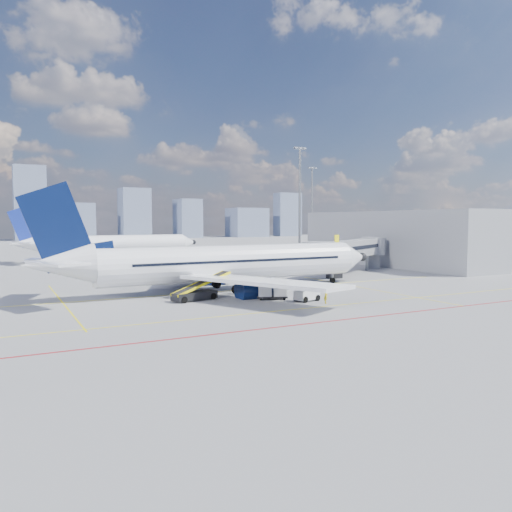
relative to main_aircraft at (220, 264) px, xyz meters
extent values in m
plane|color=gray|center=(2.81, -8.12, -3.22)|extent=(420.00, 420.00, 0.00)
cube|color=yellow|center=(2.81, -0.12, -3.21)|extent=(60.00, 0.18, 0.01)
cube|color=yellow|center=(2.81, -14.12, -3.21)|extent=(80.00, 0.15, 0.01)
cube|color=yellow|center=(16.81, -6.12, -3.21)|extent=(0.15, 28.00, 0.01)
cube|color=yellow|center=(-17.19, -0.12, -3.21)|extent=(0.15, 30.00, 0.01)
cube|color=maroon|center=(2.81, -20.12, -3.21)|extent=(90.00, 0.25, 0.01)
cube|color=#999BA1|center=(25.06, 8.03, 0.68)|extent=(20.84, 13.93, 2.60)
cube|color=black|center=(25.06, 8.03, 0.88)|extent=(20.52, 13.82, 0.55)
cube|color=#999BA1|center=(15.51, 2.38, 0.68)|extent=(4.49, 4.56, 3.00)
cube|color=black|center=(19.81, 4.68, -2.87)|extent=(2.20, 1.00, 0.70)
cylinder|color=slate|center=(19.81, 4.68, -1.52)|extent=(0.56, 0.56, 2.70)
cylinder|color=slate|center=(31.81, 11.88, -1.27)|extent=(0.60, 0.60, 3.90)
cylinder|color=#999BA1|center=(34.81, 13.88, 0.68)|extent=(4.00, 4.00, 3.00)
cylinder|color=gray|center=(34.81, 13.88, -1.27)|extent=(2.40, 2.40, 3.90)
cube|color=yellow|center=(18.31, 2.18, 2.48)|extent=(1.26, 0.82, 1.20)
cube|color=#999BA1|center=(42.81, 17.88, 1.78)|extent=(10.00, 42.00, 10.00)
cube|color=black|center=(38.01, 17.88, 1.78)|extent=(0.25, 40.00, 4.50)
cylinder|color=slate|center=(40.81, 46.88, 9.28)|extent=(0.56, 0.56, 25.00)
cube|color=slate|center=(40.81, 46.88, 21.98)|extent=(3.20, 0.40, 0.50)
cube|color=silver|center=(39.61, 46.63, 21.98)|extent=(0.60, 0.15, 0.35)
cube|color=silver|center=(40.81, 46.63, 21.98)|extent=(0.60, 0.15, 0.35)
cube|color=silver|center=(42.01, 46.63, 21.98)|extent=(0.60, 0.15, 0.35)
cylinder|color=slate|center=(67.81, 81.88, 9.28)|extent=(0.56, 0.56, 25.00)
cube|color=slate|center=(67.81, 81.88, 21.98)|extent=(3.20, 0.40, 0.50)
cube|color=silver|center=(66.61, 81.63, 21.98)|extent=(0.60, 0.15, 0.35)
cube|color=silver|center=(67.81, 81.63, 21.98)|extent=(0.60, 0.15, 0.35)
cube|color=silver|center=(69.01, 81.63, 21.98)|extent=(0.60, 0.15, 0.35)
cube|color=slate|center=(-9.72, 181.88, 12.56)|extent=(12.70, 14.88, 31.56)
cube|color=slate|center=(8.42, 181.88, 4.91)|extent=(16.26, 11.80, 16.25)
cube|color=slate|center=(35.08, 181.88, 8.53)|extent=(13.14, 12.51, 23.50)
cube|color=slate|center=(61.39, 181.88, 6.26)|extent=(10.84, 14.13, 18.96)
cube|color=slate|center=(94.17, 181.88, 4.27)|extent=(18.24, 15.73, 14.98)
cube|color=slate|center=(119.04, 181.88, 8.51)|extent=(13.60, 8.03, 23.45)
cylinder|color=white|center=(1.86, 0.03, 0.08)|extent=(32.07, 4.71, 4.16)
cone|color=white|center=(19.78, 0.34, 0.08)|extent=(3.91, 4.23, 4.16)
sphere|color=black|center=(21.27, 0.37, 0.08)|extent=(1.19, 1.19, 1.17)
cone|color=white|center=(-17.55, -0.30, 0.67)|extent=(6.90, 4.28, 4.16)
cube|color=black|center=(18.39, 0.32, 0.67)|extent=(1.63, 1.63, 0.48)
cube|color=white|center=(0.10, 9.60, -1.06)|extent=(12.00, 18.37, 0.61)
cube|color=white|center=(0.43, -9.59, -1.06)|extent=(12.47, 18.30, 0.61)
cylinder|color=#08143D|center=(1.22, 6.21, -2.39)|extent=(3.88, 2.52, 2.45)
cylinder|color=#08143D|center=(1.44, -6.16, -2.39)|extent=(3.88, 2.52, 2.45)
cylinder|color=silver|center=(3.25, 6.24, -2.39)|extent=(0.42, 2.52, 2.52)
cylinder|color=silver|center=(3.46, -6.13, -2.39)|extent=(0.42, 2.52, 2.52)
cube|color=#08143D|center=(-17.55, -0.30, 4.35)|extent=(7.32, 0.47, 9.10)
cube|color=#08143D|center=(-14.99, -0.26, 1.79)|extent=(6.02, 0.42, 2.30)
cube|color=white|center=(-18.03, 3.10, 1.04)|extent=(5.13, 6.72, 0.23)
cube|color=white|center=(-17.92, -3.72, 1.04)|extent=(5.28, 6.75, 0.23)
cylinder|color=slate|center=(16.26, 0.28, -2.32)|extent=(0.28, 0.28, 1.80)
cylinder|color=black|center=(16.26, 0.28, -2.84)|extent=(0.76, 0.29, 0.76)
cylinder|color=slate|center=(0.75, 2.79, -2.42)|extent=(0.33, 0.33, 1.60)
cylinder|color=black|center=(0.75, 2.79, -2.72)|extent=(1.01, 0.67, 1.00)
cylinder|color=slate|center=(0.84, -2.76, -2.42)|extent=(0.33, 0.33, 1.60)
cylinder|color=black|center=(0.84, -2.76, -2.72)|extent=(1.01, 0.67, 1.00)
cube|color=black|center=(2.36, 2.10, 0.40)|extent=(26.24, 0.55, 0.28)
cube|color=black|center=(2.43, -2.02, 0.40)|extent=(26.24, 0.55, 0.28)
cylinder|color=white|center=(0.04, 53.93, 0.08)|extent=(29.72, 7.67, 3.83)
cone|color=white|center=(16.41, 56.09, 0.08)|extent=(4.01, 4.26, 3.83)
sphere|color=black|center=(17.77, 56.27, 0.08)|extent=(1.21, 1.21, 1.08)
cone|color=white|center=(-17.68, 51.58, 0.62)|extent=(6.74, 4.62, 3.83)
cube|color=black|center=(15.14, 55.92, 0.62)|extent=(1.65, 1.65, 0.44)
cube|color=white|center=(-2.58, 62.50, -0.97)|extent=(9.50, 17.00, 0.57)
cube|color=white|center=(-0.26, 44.97, -0.97)|extent=(12.84, 16.49, 0.57)
cylinder|color=#08143D|center=(-1.19, 59.51, -2.20)|extent=(3.80, 2.70, 2.26)
cylinder|color=#08143D|center=(0.30, 48.21, -2.20)|extent=(3.80, 2.70, 2.26)
cylinder|color=silver|center=(0.66, 59.76, -2.20)|extent=(0.65, 2.34, 2.32)
cylinder|color=silver|center=(2.15, 48.46, -2.20)|extent=(0.65, 2.34, 2.32)
cube|color=navy|center=(-17.68, 51.58, 4.01)|extent=(6.72, 1.20, 8.38)
cube|color=navy|center=(-15.35, 51.89, 1.66)|extent=(5.53, 1.02, 2.11)
cube|color=white|center=(-18.49, 54.65, 0.97)|extent=(4.23, 6.06, 0.22)
cube|color=white|center=(-17.66, 48.41, 0.97)|extent=(5.28, 6.24, 0.22)
cylinder|color=black|center=(-1.27, 56.33, -2.72)|extent=(1.08, 0.78, 1.00)
cylinder|color=black|center=(-0.60, 51.26, -2.72)|extent=(1.08, 0.78, 1.00)
cylinder|color=black|center=(13.19, 55.67, -2.84)|extent=(0.79, 0.38, 0.76)
cube|color=white|center=(5.08, -10.59, -2.59)|extent=(2.75, 1.92, 0.91)
cube|color=white|center=(4.64, -10.70, -1.91)|extent=(1.41, 1.54, 0.68)
cube|color=black|center=(4.64, -10.70, -1.68)|extent=(1.29, 1.46, 0.40)
cylinder|color=black|center=(4.34, -11.41, -2.90)|extent=(0.68, 0.39, 0.64)
cylinder|color=black|center=(4.05, -10.20, -2.90)|extent=(0.68, 0.39, 0.64)
cylinder|color=black|center=(6.11, -10.98, -2.90)|extent=(0.68, 0.39, 0.64)
cylinder|color=black|center=(5.81, -9.77, -2.90)|extent=(0.68, 0.39, 0.64)
cube|color=black|center=(2.48, -7.97, -2.94)|extent=(3.43, 2.52, 0.16)
cube|color=white|center=(1.76, -7.66, -2.17)|extent=(1.76, 1.73, 1.35)
cube|color=white|center=(3.20, -8.28, -2.17)|extent=(1.76, 1.73, 1.35)
cylinder|color=black|center=(1.12, -8.05, -3.08)|extent=(0.30, 0.22, 0.28)
cylinder|color=black|center=(1.61, -6.93, -3.08)|extent=(0.30, 0.22, 0.28)
cylinder|color=black|center=(3.36, -9.02, -3.08)|extent=(0.30, 0.22, 0.28)
cylinder|color=black|center=(3.84, -7.90, -3.08)|extent=(0.30, 0.22, 0.28)
cube|color=black|center=(-4.95, -4.86, -2.71)|extent=(5.03, 2.84, 0.79)
cube|color=black|center=(-4.07, -4.63, -1.52)|extent=(6.85, 2.81, 2.09)
cube|color=yellow|center=(-4.23, -4.03, -1.52)|extent=(6.61, 1.81, 2.17)
cube|color=yellow|center=(-3.92, -5.23, -1.52)|extent=(6.61, 1.81, 2.17)
cylinder|color=black|center=(-6.50, -6.08, -2.88)|extent=(0.73, 0.43, 0.68)
cylinder|color=black|center=(-6.90, -4.55, -2.88)|extent=(0.73, 0.43, 0.68)
cylinder|color=black|center=(-3.00, -5.17, -2.88)|extent=(0.73, 0.43, 0.68)
cylinder|color=black|center=(-3.40, -3.63, -2.88)|extent=(0.73, 0.43, 0.68)
imported|color=yellow|center=(6.00, -12.61, -2.47)|extent=(0.64, 0.64, 1.49)
camera|label=1|loc=(-22.87, -52.96, 4.94)|focal=35.00mm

